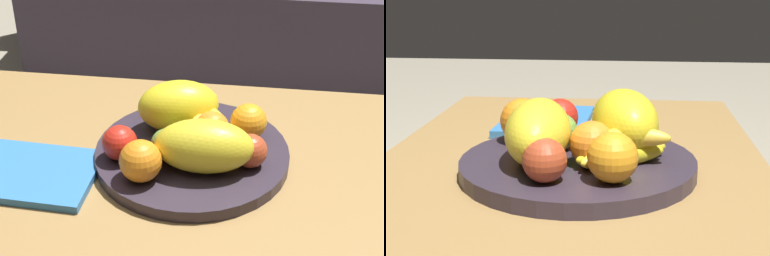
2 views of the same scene
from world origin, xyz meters
The scene contains 12 objects.
coffee_table centered at (0.00, 0.00, 0.35)m, with size 1.20×0.68×0.39m.
fruit_bowl centered at (-0.02, 0.02, 0.40)m, with size 0.38×0.38×0.03m, color #312834.
melon_large_front centered at (0.01, -0.04, 0.46)m, with size 0.19×0.10×0.10m, color yellow.
melon_smaller_beside centered at (-0.06, 0.09, 0.47)m, with size 0.17×0.11×0.11m, color yellow.
orange_front centered at (0.08, 0.08, 0.45)m, with size 0.07×0.07×0.07m, color orange.
orange_left centered at (0.01, 0.05, 0.45)m, with size 0.07×0.07×0.07m, color orange.
orange_right centered at (-0.10, -0.09, 0.45)m, with size 0.08×0.08×0.08m, color orange.
apple_front centered at (-0.07, -0.02, 0.44)m, with size 0.06×0.06×0.06m, color #72A03E.
apple_left centered at (-0.16, -0.03, 0.45)m, with size 0.07×0.07×0.07m, color red.
apple_right centered at (0.09, -0.02, 0.44)m, with size 0.06×0.06×0.06m, color #AF4224.
banana_bunch centered at (0.00, 0.09, 0.44)m, with size 0.15×0.15×0.06m.
magazine centered at (-0.32, -0.08, 0.40)m, with size 0.25×0.18×0.02m, color #3272B7.
Camera 1 is at (0.11, -0.97, 1.10)m, focal length 57.38 mm.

